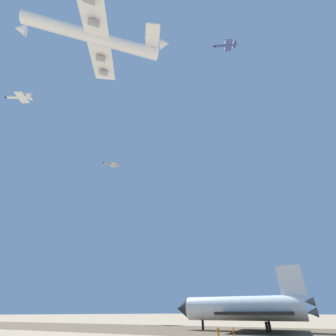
% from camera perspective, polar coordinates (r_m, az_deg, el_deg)
% --- Properties ---
extents(ground_plane, '(1200.00, 1200.00, 0.00)m').
position_cam_1_polar(ground_plane, '(81.28, 16.67, -33.10)').
color(ground_plane, tan).
extents(runway_strip, '(431.33, 180.90, 0.02)m').
position_cam_1_polar(runway_strip, '(81.22, 17.96, -32.93)').
color(runway_strip, brown).
rests_on(runway_strip, ground).
extents(space_shuttle, '(38.18, 28.46, 15.80)m').
position_cam_1_polar(space_shuttle, '(81.20, 16.85, -29.26)').
color(space_shuttle, white).
rests_on(space_shuttle, ground).
extents(carrier_jet, '(57.47, 64.05, 21.96)m').
position_cam_1_polar(carrier_jet, '(146.60, -16.53, 27.54)').
color(carrier_jet, white).
extents(chase_jet_lead, '(9.07, 15.07, 4.00)m').
position_cam_1_polar(chase_jet_lead, '(214.24, -13.22, 0.88)').
color(chase_jet_lead, '#999EA3').
extents(chase_jet_left_wing, '(13.22, 12.41, 4.00)m').
position_cam_1_polar(chase_jet_left_wing, '(157.96, -31.83, 14.07)').
color(chase_jet_left_wing, silver).
extents(chase_jet_trailing, '(13.73, 11.76, 4.00)m').
position_cam_1_polar(chase_jet_trailing, '(175.24, 13.53, 26.41)').
color(chase_jet_trailing, '#38478C').
extents(ground_crew_near_nose, '(0.56, 0.42, 1.73)m').
position_cam_1_polar(ground_crew_near_nose, '(65.20, 15.23, -33.23)').
color(ground_crew_near_nose, orange).
rests_on(ground_crew_near_nose, ground).
extents(ground_crew_mid_fuselage, '(0.65, 0.28, 1.73)m').
position_cam_1_polar(ground_crew_mid_fuselage, '(63.87, 11.80, -33.64)').
color(ground_crew_mid_fuselage, orange).
rests_on(ground_crew_mid_fuselage, ground).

